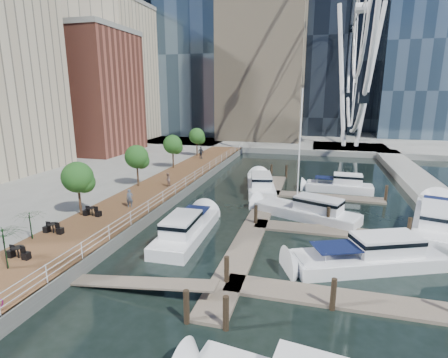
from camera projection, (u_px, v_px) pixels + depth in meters
ground at (191, 263)px, 23.45m from camera, size 520.00×520.00×0.00m
boardwalk at (162, 189)px, 39.66m from camera, size 6.00×60.00×1.00m
seawall at (187, 191)px, 38.90m from camera, size 0.25×60.00×1.00m
land_far at (294, 125)px, 119.04m from camera, size 200.00×114.00×1.00m
breakwater at (433, 196)px, 37.08m from camera, size 4.00×60.00×1.00m
pier at (349, 149)px, 68.61m from camera, size 14.00×12.00×1.00m
railing at (186, 182)px, 38.69m from camera, size 0.10×60.00×1.05m
floating_docks at (315, 217)px, 30.70m from camera, size 16.00×34.00×2.60m
midrise_condos at (44, 78)px, 53.82m from camera, size 19.00×67.00×28.00m
ferris_wheel at (362, 8)px, 62.55m from camera, size 5.80×45.60×47.80m
street_trees at (137, 157)px, 38.42m from camera, size 2.60×42.60×4.60m
cafe_tables at (37, 239)px, 23.85m from camera, size 2.50×13.70×0.74m
yacht_foreground at (367, 267)px, 22.93m from camera, size 11.13×6.91×2.15m
pedestrian_near at (130, 198)px, 31.64m from camera, size 0.72×0.64×1.66m
pedestrian_mid at (168, 180)px, 38.71m from camera, size 0.67×0.81×1.54m
pedestrian_far at (201, 153)px, 55.20m from camera, size 1.24×0.79×1.96m
moored_yachts at (311, 220)px, 31.31m from camera, size 24.71×36.41×11.50m
cafe_seating at (12, 241)px, 21.59m from camera, size 5.06×7.09×2.60m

